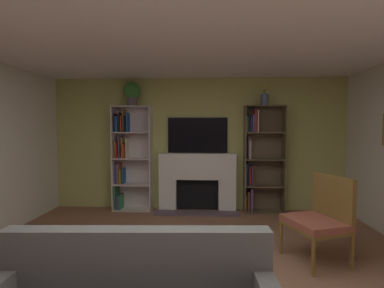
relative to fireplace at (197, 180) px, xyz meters
The scene contains 10 objects.
wall_back_accent 0.71m from the fireplace, 90.00° to the left, with size 5.82×0.06×2.58m, color tan.
ceiling 3.68m from the fireplace, 90.00° to the right, with size 5.82×6.51×0.06m, color white.
fireplace is the anchor object (origin of this frame).
tv 0.88m from the fireplace, 90.00° to the left, with size 1.16×0.06×0.69m, color black.
bookshelf_left 1.43m from the fireplace, behind, with size 0.75×0.33×2.03m.
bookshelf_right 1.26m from the fireplace, ahead, with size 0.75×0.34×2.03m.
potted_plant 2.12m from the fireplace, behind, with size 0.33×0.33×0.47m.
vase_with_flowers 2.01m from the fireplace, ahead, with size 0.13×0.13×0.40m.
armchair 2.60m from the fireplace, 52.66° to the right, with size 0.76×0.81×1.03m.
coffee_table 3.11m from the fireplace, 95.41° to the right, with size 0.95×0.53×0.39m.
Camera 1 is at (0.22, -2.57, 1.62)m, focal length 27.43 mm.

